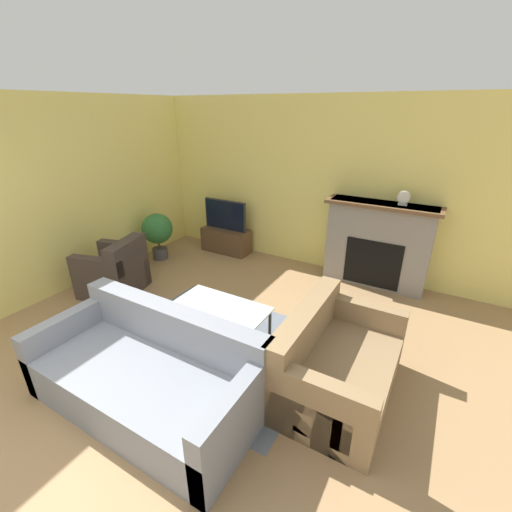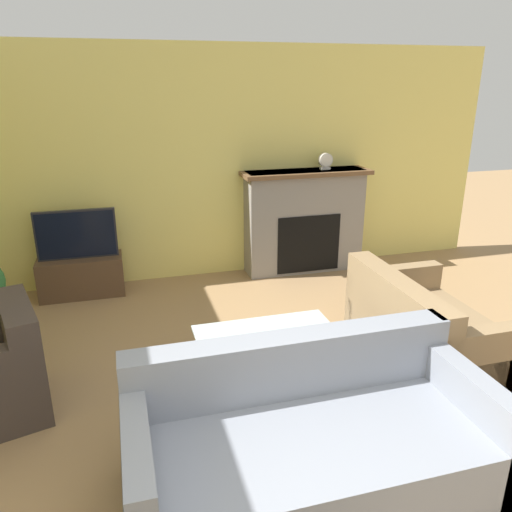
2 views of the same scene
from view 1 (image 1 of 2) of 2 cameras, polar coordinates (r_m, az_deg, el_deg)
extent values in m
plane|color=#9E7A51|center=(3.44, -34.80, -29.04)|extent=(20.00, 20.00, 0.00)
cube|color=#EADB72|center=(5.80, 6.34, 11.89)|extent=(7.87, 0.06, 2.70)
cube|color=#EADB72|center=(5.65, -28.73, 8.85)|extent=(0.06, 7.65, 2.70)
cube|color=slate|center=(4.10, -6.51, -14.41)|extent=(2.29, 1.87, 0.00)
cube|color=gray|center=(5.39, 19.56, 1.79)|extent=(1.46, 0.37, 1.27)
cube|color=black|center=(5.31, 18.79, -1.26)|extent=(0.80, 0.01, 0.71)
cube|color=brown|center=(5.18, 20.41, 7.96)|extent=(1.58, 0.43, 0.05)
cube|color=brown|center=(6.43, -4.99, 2.64)|extent=(0.91, 0.38, 0.44)
cube|color=#232328|center=(6.27, -5.14, 6.85)|extent=(0.85, 0.05, 0.54)
cube|color=black|center=(6.25, -5.29, 6.78)|extent=(0.81, 0.01, 0.50)
cube|color=gray|center=(3.45, -17.94, -19.83)|extent=(2.10, 0.99, 0.42)
cube|color=gray|center=(3.39, -13.92, -11.15)|extent=(2.10, 0.20, 0.40)
cube|color=gray|center=(4.04, -27.93, -12.33)|extent=(0.14, 0.99, 0.66)
cube|color=gray|center=(2.88, -3.29, -25.87)|extent=(0.14, 0.99, 0.66)
cube|color=#8C704C|center=(3.49, 13.66, -18.53)|extent=(0.92, 1.40, 0.42)
cube|color=#8C704C|center=(3.32, 8.33, -11.51)|extent=(0.20, 1.40, 0.40)
cube|color=#8C704C|center=(2.97, 9.92, -24.21)|extent=(0.92, 0.14, 0.66)
cube|color=#8C704C|center=(3.91, 16.65, -11.52)|extent=(0.92, 0.14, 0.66)
cube|color=#3D332D|center=(5.44, -22.66, -3.43)|extent=(0.94, 0.93, 0.42)
cube|color=#3D332D|center=(5.11, -20.79, 0.25)|extent=(0.39, 0.78, 0.40)
cube|color=#3D332D|center=(5.61, -21.06, -0.99)|extent=(0.78, 0.34, 0.66)
cube|color=#3D332D|center=(5.18, -24.80, -3.69)|extent=(0.78, 0.34, 0.66)
cylinder|color=#333338|center=(4.10, -14.49, -11.30)|extent=(0.04, 0.04, 0.44)
cylinder|color=#333338|center=(3.58, -2.25, -16.32)|extent=(0.04, 0.04, 0.44)
cylinder|color=#333338|center=(4.46, -9.30, -7.74)|extent=(0.04, 0.04, 0.44)
cylinder|color=#333338|center=(3.98, 2.32, -11.63)|extent=(0.04, 0.04, 0.44)
cube|color=silver|center=(3.87, -6.37, -8.81)|extent=(1.09, 0.67, 0.02)
cylinder|color=#47474C|center=(6.39, -15.68, 0.45)|extent=(0.27, 0.27, 0.19)
cylinder|color=#4C3823|center=(6.32, -15.85, 1.92)|extent=(0.03, 0.03, 0.16)
sphere|color=#2D6B33|center=(6.23, -16.15, 4.41)|extent=(0.53, 0.53, 0.53)
cube|color=beige|center=(5.17, 23.26, 7.95)|extent=(0.12, 0.07, 0.03)
cylinder|color=beige|center=(5.14, 23.43, 9.00)|extent=(0.17, 0.07, 0.17)
cylinder|color=white|center=(5.11, 23.37, 8.92)|extent=(0.14, 0.00, 0.14)
camera|label=2|loc=(3.07, -71.61, 3.49)|focal=35.00mm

